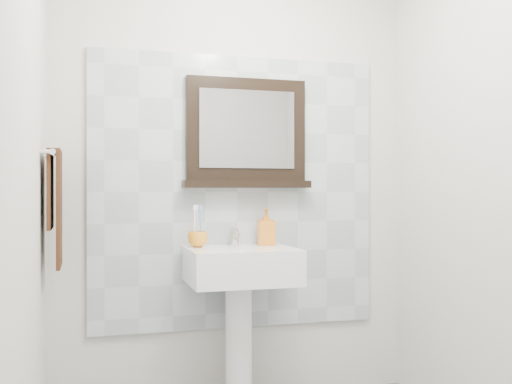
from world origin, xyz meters
TOP-DOWN VIEW (x-y plane):
  - back_wall at (0.00, 1.10)m, footprint 2.00×0.01m
  - front_wall at (0.00, -1.10)m, footprint 2.00×0.01m
  - left_wall at (-1.00, 0.00)m, footprint 0.01×2.20m
  - splashback at (0.00, 1.09)m, footprint 1.60×0.02m
  - pedestal_sink at (-0.03, 0.87)m, footprint 0.55×0.44m
  - toothbrush_cup at (-0.24, 0.97)m, footprint 0.12×0.12m
  - toothbrushes at (-0.24, 0.97)m, footprint 0.05×0.04m
  - soap_dispenser at (0.14, 0.99)m, footprint 0.10×0.10m
  - framed_mirror at (0.05, 1.06)m, footprint 0.71×0.11m
  - towel_bar at (-0.95, 0.83)m, footprint 0.07×0.40m
  - hand_towel at (-0.94, 0.83)m, footprint 0.06×0.30m

SIDE VIEW (x-z plane):
  - pedestal_sink at x=-0.03m, z-range 0.20..1.16m
  - toothbrush_cup at x=-0.24m, z-range 0.86..0.94m
  - soap_dispenser at x=0.14m, z-range 0.86..1.06m
  - toothbrushes at x=-0.24m, z-range 0.88..1.09m
  - hand_towel at x=-0.94m, z-range 0.84..1.39m
  - splashback at x=0.00m, z-range 0.40..1.90m
  - back_wall at x=0.00m, z-range 0.00..2.50m
  - front_wall at x=0.00m, z-range 0.00..2.50m
  - left_wall at x=-1.00m, z-range 0.00..2.50m
  - towel_bar at x=-0.95m, z-range 1.31..1.34m
  - framed_mirror at x=0.05m, z-range 1.16..1.76m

